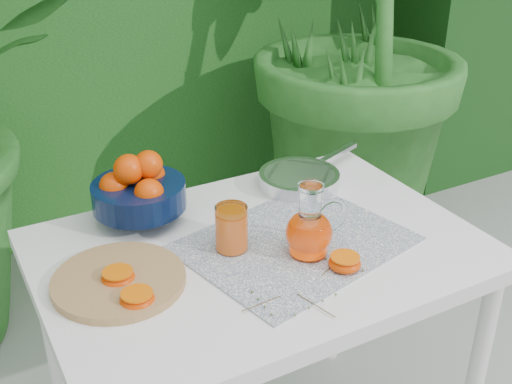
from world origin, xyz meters
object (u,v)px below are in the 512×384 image
cutting_board (119,280)px  fruit_bowl (138,189)px  juice_pitcher (310,230)px  white_table (260,275)px  saute_pan (300,178)px

cutting_board → fruit_bowl: 0.28m
juice_pitcher → fruit_bowl: bearing=129.5°
fruit_bowl → juice_pitcher: fruit_bowl is taller
white_table → juice_pitcher: (0.08, -0.09, 0.15)m
juice_pitcher → saute_pan: juice_pitcher is taller
cutting_board → juice_pitcher: bearing=-13.0°
saute_pan → fruit_bowl: bearing=175.6°
fruit_bowl → saute_pan: 0.45m
white_table → cutting_board: size_ratio=3.57×
cutting_board → juice_pitcher: (0.41, -0.10, 0.05)m
juice_pitcher → saute_pan: size_ratio=0.43×
cutting_board → fruit_bowl: bearing=61.1°
fruit_bowl → juice_pitcher: 0.44m
white_table → juice_pitcher: juice_pitcher is taller
fruit_bowl → saute_pan: (0.44, -0.03, -0.06)m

